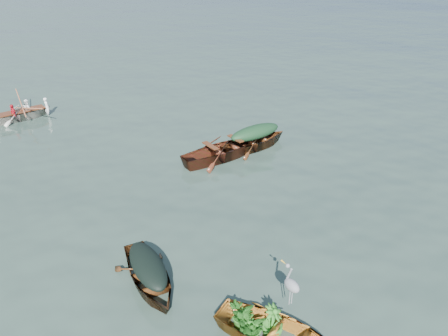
% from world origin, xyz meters
% --- Properties ---
extents(ground, '(140.00, 140.00, 0.00)m').
position_xyz_m(ground, '(0.00, 0.00, 0.00)').
color(ground, '#32463D').
rests_on(ground, ground).
extents(dark_covered_boat, '(1.59, 3.41, 0.80)m').
position_xyz_m(dark_covered_boat, '(-3.93, -0.53, 0.00)').
color(dark_covered_boat, '#4F2F12').
rests_on(dark_covered_boat, ground).
extents(green_tarp_boat, '(4.06, 1.42, 0.91)m').
position_xyz_m(green_tarp_boat, '(2.55, 4.10, 0.00)').
color(green_tarp_boat, '#4F2D12').
rests_on(green_tarp_boat, ground).
extents(open_wooden_boat, '(4.57, 1.54, 1.07)m').
position_xyz_m(open_wooden_boat, '(1.07, 4.03, 0.00)').
color(open_wooden_boat, '#501D14').
rests_on(open_wooden_boat, ground).
extents(rowed_boat, '(3.74, 1.48, 0.83)m').
position_xyz_m(rowed_boat, '(-4.23, 12.22, 0.00)').
color(rowed_boat, beige).
rests_on(rowed_boat, ground).
extents(dark_tarp_cover, '(0.87, 1.88, 0.40)m').
position_xyz_m(dark_tarp_cover, '(-3.93, -0.53, 0.60)').
color(dark_tarp_cover, black).
rests_on(dark_tarp_cover, dark_covered_boat).
extents(green_tarp_cover, '(2.23, 0.78, 0.52)m').
position_xyz_m(green_tarp_cover, '(2.55, 4.10, 0.72)').
color(green_tarp_cover, '#153418').
rests_on(green_tarp_cover, green_tarp_boat).
extents(thwart_benches, '(2.29, 0.91, 0.04)m').
position_xyz_m(thwart_benches, '(1.07, 4.03, 0.55)').
color(thwart_benches, '#4C2511').
rests_on(thwart_benches, open_wooden_boat).
extents(heron, '(0.43, 0.48, 0.92)m').
position_xyz_m(heron, '(-2.07, -3.22, 0.92)').
color(heron, gray).
rests_on(heron, yellow_dinghy).
extents(dinghy_weeds, '(1.03, 1.12, 0.60)m').
position_xyz_m(dinghy_weeds, '(-2.77, -3.01, 0.76)').
color(dinghy_weeds, '#2D6A1B').
rests_on(dinghy_weeds, yellow_dinghy).
extents(rowers, '(2.64, 1.25, 0.76)m').
position_xyz_m(rowers, '(-4.23, 12.22, 0.80)').
color(rowers, white).
rests_on(rowers, rowed_boat).
extents(oars, '(0.88, 2.65, 0.06)m').
position_xyz_m(oars, '(-4.23, 12.22, 0.45)').
color(oars, '#9F5D3C').
rests_on(oars, rowed_boat).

